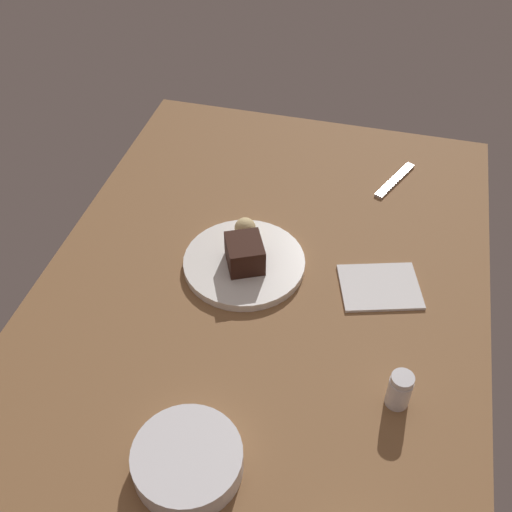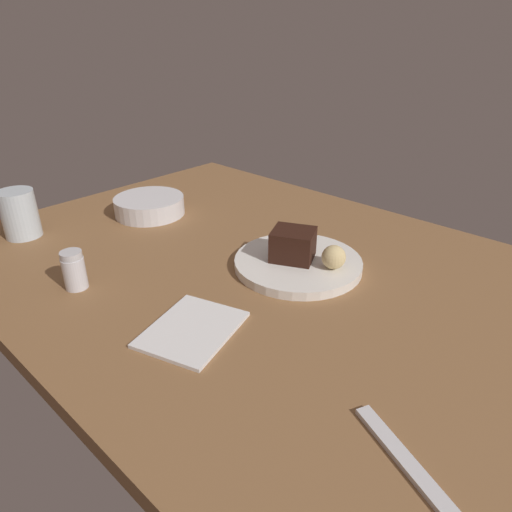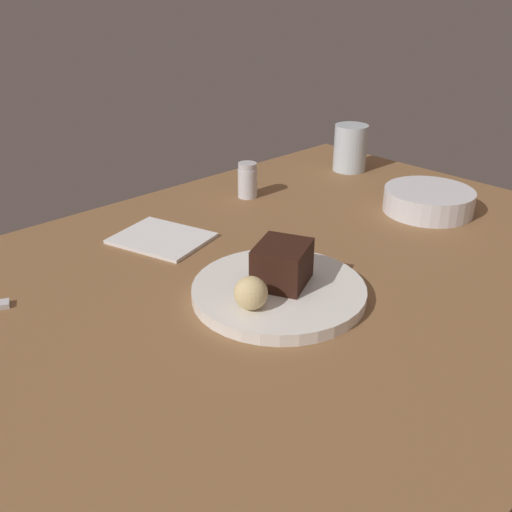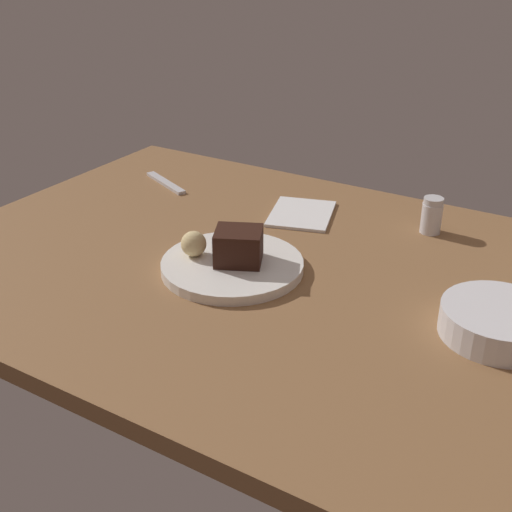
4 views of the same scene
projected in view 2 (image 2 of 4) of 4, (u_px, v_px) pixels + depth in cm
name	position (u px, v px, depth cm)	size (l,w,h in cm)	color
dining_table	(262.00, 274.00, 86.05)	(120.00, 84.00, 3.00)	brown
dessert_plate	(298.00, 263.00, 85.02)	(23.68, 23.68, 1.68)	white
chocolate_cake_slice	(293.00, 245.00, 83.68)	(7.57, 6.68, 5.63)	black
bread_roll	(334.00, 257.00, 80.66)	(4.31, 4.31, 4.31)	#DBC184
salt_shaker	(74.00, 270.00, 77.37)	(3.82, 3.82, 6.86)	silver
water_glass	(19.00, 214.00, 95.62)	(7.33, 7.33, 10.08)	silver
side_bowl	(149.00, 206.00, 108.05)	(16.27, 16.27, 4.26)	silver
dessert_spoon	(404.00, 459.00, 47.46)	(15.00, 1.80, 0.70)	silver
folded_napkin	(192.00, 329.00, 67.61)	(11.74, 14.76, 0.60)	white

